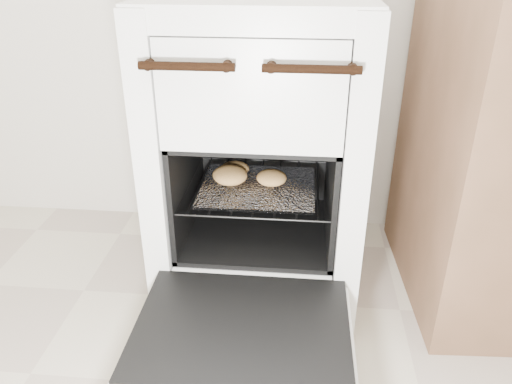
# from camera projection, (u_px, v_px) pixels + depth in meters

# --- Properties ---
(stove) EXTENTS (0.58, 0.64, 0.88)m
(stove) POSITION_uv_depth(u_px,v_px,m) (260.00, 157.00, 1.49)
(stove) COLOR silver
(stove) RESTS_ON ground
(oven_door) EXTENTS (0.52, 0.40, 0.04)m
(oven_door) POSITION_uv_depth(u_px,v_px,m) (242.00, 331.00, 1.17)
(oven_door) COLOR black
(oven_door) RESTS_ON stove
(oven_rack) EXTENTS (0.42, 0.40, 0.01)m
(oven_rack) POSITION_uv_depth(u_px,v_px,m) (258.00, 186.00, 1.46)
(oven_rack) COLOR black
(oven_rack) RESTS_ON stove
(foil_sheet) EXTENTS (0.33, 0.29, 0.01)m
(foil_sheet) POSITION_uv_depth(u_px,v_px,m) (258.00, 187.00, 1.44)
(foil_sheet) COLOR white
(foil_sheet) RESTS_ON oven_rack
(baked_rolls) EXTENTS (0.25, 0.18, 0.05)m
(baked_rolls) POSITION_uv_depth(u_px,v_px,m) (240.00, 174.00, 1.46)
(baked_rolls) COLOR #E2A75A
(baked_rolls) RESTS_ON foil_sheet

